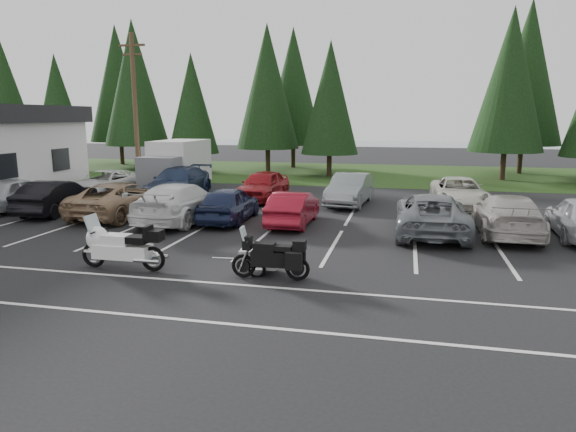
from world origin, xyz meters
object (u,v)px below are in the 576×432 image
(car_near_7, at_px, (507,215))
(car_far_2, at_px, (263,185))
(car_near_2, at_px, (121,199))
(car_far_0, at_px, (106,183))
(car_near_6, at_px, (431,214))
(adventure_motorcycle, at_px, (270,253))
(car_far_1, at_px, (178,183))
(car_near_1, at_px, (57,197))
(car_near_3, at_px, (181,202))
(car_far_4, at_px, (459,193))
(cargo_trailer, at_px, (260,260))
(touring_motorcycle, at_px, (122,242))
(box_truck, at_px, (173,166))
(car_near_5, at_px, (293,208))
(car_near_0, at_px, (16,193))
(car_near_4, at_px, (229,204))
(utility_pole, at_px, (135,110))
(car_far_3, at_px, (350,189))

(car_near_7, height_order, car_far_2, car_far_2)
(car_near_2, distance_m, car_far_0, 6.63)
(car_near_6, xyz_separation_m, adventure_motorcycle, (-4.44, -6.56, -0.04))
(car_far_1, bearing_deg, car_near_7, -21.92)
(car_near_1, distance_m, adventure_motorcycle, 13.81)
(car_near_1, xyz_separation_m, car_near_3, (6.24, -0.45, 0.06))
(car_near_6, bearing_deg, adventure_motorcycle, 55.34)
(car_near_1, distance_m, car_far_2, 9.83)
(car_far_0, relative_size, car_far_4, 0.98)
(car_near_3, distance_m, cargo_trailer, 8.03)
(car_far_4, relative_size, touring_motorcycle, 1.79)
(car_near_7, relative_size, car_far_2, 1.15)
(car_near_1, bearing_deg, car_far_4, -166.89)
(car_near_2, xyz_separation_m, car_near_7, (15.82, -0.13, 0.00))
(box_truck, distance_m, car_near_3, 9.77)
(car_near_6, bearing_deg, car_far_1, -25.60)
(box_truck, relative_size, car_far_4, 1.09)
(car_near_1, xyz_separation_m, car_near_7, (19.01, -0.08, 0.01))
(car_near_2, relative_size, car_near_5, 1.32)
(car_near_0, bearing_deg, car_near_2, 174.07)
(cargo_trailer, bearing_deg, car_near_2, 135.47)
(car_near_4, bearing_deg, touring_motorcycle, 82.88)
(car_near_4, xyz_separation_m, car_far_0, (-9.05, 5.25, -0.04))
(car_near_5, xyz_separation_m, car_far_1, (-7.57, 5.52, 0.14))
(utility_pole, relative_size, car_near_5, 2.18)
(car_near_1, relative_size, car_near_2, 0.84)
(car_near_2, xyz_separation_m, car_far_4, (14.66, 5.73, -0.05))
(car_near_6, distance_m, car_near_7, 2.76)
(box_truck, distance_m, car_far_2, 6.78)
(car_near_4, xyz_separation_m, cargo_trailer, (3.23, -6.62, -0.39))
(car_near_3, height_order, car_near_4, car_near_3)
(car_far_1, bearing_deg, car_near_2, -94.10)
(car_far_1, distance_m, car_far_2, 4.68)
(car_far_4, xyz_separation_m, cargo_trailer, (-6.44, -12.35, -0.36))
(car_near_1, xyz_separation_m, cargo_trailer, (11.41, -6.58, -0.41))
(car_near_0, relative_size, car_near_1, 1.00)
(car_near_7, bearing_deg, car_near_2, 0.74)
(car_near_5, relative_size, car_far_3, 0.89)
(car_near_0, distance_m, adventure_motorcycle, 16.20)
(cargo_trailer, xyz_separation_m, adventure_motorcycle, (0.45, -0.51, 0.37))
(car_far_0, xyz_separation_m, car_far_3, (13.51, 0.06, 0.07))
(car_far_2, bearing_deg, car_near_5, -58.30)
(car_far_3, bearing_deg, adventure_motorcycle, -87.83)
(box_truck, distance_m, car_near_5, 12.33)
(utility_pole, relative_size, car_far_3, 1.93)
(car_near_6, distance_m, car_far_1, 14.27)
(car_far_4, bearing_deg, car_near_1, -164.91)
(utility_pole, height_order, touring_motorcycle, utility_pole)
(car_far_0, bearing_deg, car_near_6, -14.80)
(car_near_3, xyz_separation_m, cargo_trailer, (5.17, -6.13, -0.46))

